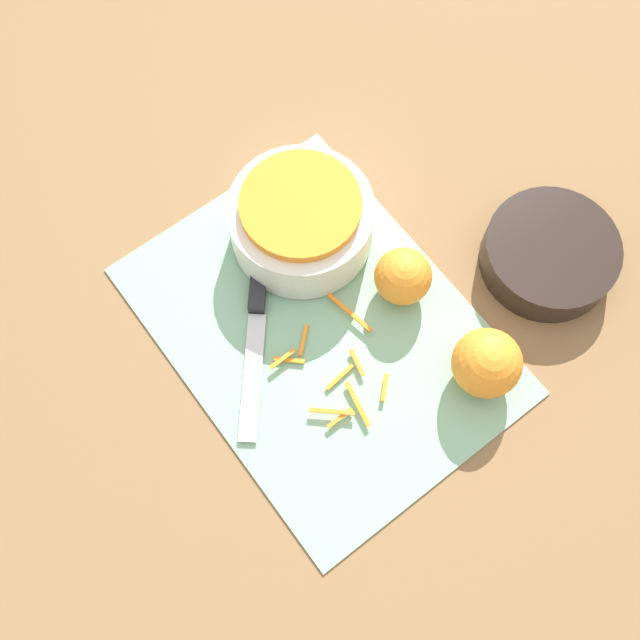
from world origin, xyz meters
TOP-DOWN VIEW (x-y plane):
  - ground_plane at (0.00, 0.00)m, footprint 4.00×4.00m
  - cutting_board at (0.00, 0.00)m, footprint 0.46×0.34m
  - bowl_speckled at (-0.12, 0.06)m, footprint 0.18×0.18m
  - bowl_dark at (0.10, 0.28)m, footprint 0.17×0.17m
  - knife at (-0.08, -0.04)m, footprint 0.22×0.19m
  - orange_left at (0.16, 0.12)m, footprint 0.08×0.08m
  - orange_right at (0.02, 0.11)m, footprint 0.07×0.07m
  - peel_pile at (0.05, -0.02)m, footprint 0.16×0.13m

SIDE VIEW (x-z plane):
  - ground_plane at x=0.00m, z-range 0.00..0.00m
  - cutting_board at x=0.00m, z-range 0.00..0.01m
  - peel_pile at x=0.05m, z-range 0.01..0.02m
  - knife at x=-0.08m, z-range 0.00..0.02m
  - bowl_dark at x=0.10m, z-range 0.00..0.05m
  - orange_right at x=0.02m, z-range 0.01..0.08m
  - orange_left at x=0.16m, z-range 0.01..0.09m
  - bowl_speckled at x=-0.12m, z-range 0.00..0.09m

